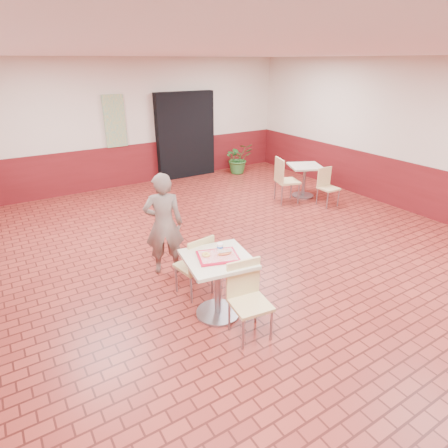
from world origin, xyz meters
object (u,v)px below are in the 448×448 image
main_table (218,277)px  long_john_donut (225,253)px  potted_plant (238,158)px  chair_main_front (247,295)px  serving_tray (218,256)px  paper_cup (220,247)px  second_table (304,176)px  ring_donut (206,255)px  customer (164,225)px  chair_main_back (197,263)px  chair_second_front (327,184)px  chair_second_left (284,178)px

main_table → long_john_donut: 0.32m
potted_plant → chair_main_front: bearing=-123.2°
serving_tray → paper_cup: size_ratio=4.85×
long_john_donut → second_table: bearing=35.3°
ring_donut → long_john_donut: size_ratio=0.59×
customer → long_john_donut: customer is taller
customer → chair_main_front: bearing=119.7°
chair_main_back → serving_tray: (0.02, -0.50, 0.33)m
chair_main_back → paper_cup: (0.11, -0.41, 0.39)m
customer → chair_second_front: size_ratio=1.90×
serving_tray → long_john_donut: long_john_donut is taller
main_table → second_table: bearing=34.5°
chair_main_front → chair_second_left: bearing=52.0°
customer → chair_second_left: (3.44, 1.39, -0.21)m
main_table → chair_second_front: bearing=27.4°
paper_cup → potted_plant: 6.30m
customer → chair_main_back: bearing=119.1°
ring_donut → paper_cup: bearing=6.7°
serving_tray → chair_second_front: size_ratio=0.58×
paper_cup → chair_second_front: 4.44m
chair_second_front → customer: bearing=-166.9°
chair_main_back → potted_plant: size_ratio=1.04×
main_table → paper_cup: size_ratio=8.38×
chair_main_front → long_john_donut: size_ratio=5.21×
customer → potted_plant: (3.91, 3.86, -0.34)m
chair_second_front → potted_plant: 3.08m
main_table → serving_tray: 0.28m
second_table → long_john_donut: bearing=-144.7°
ring_donut → chair_second_left: (3.45, 2.63, -0.29)m
chair_main_back → long_john_donut: long_john_donut is taller
long_john_donut → paper_cup: bearing=87.1°
main_table → potted_plant: 6.41m
customer → chair_second_front: (4.14, 0.79, -0.31)m
ring_donut → customer: bearing=89.7°
main_table → chair_second_left: chair_second_left is taller
paper_cup → second_table: paper_cup is taller
serving_tray → chair_second_front: (4.02, 2.09, -0.37)m
paper_cup → long_john_donut: bearing=-92.9°
main_table → ring_donut: ring_donut is taller
chair_main_front → chair_second_left: size_ratio=0.90×
paper_cup → potted_plant: bearing=53.8°
chair_main_back → chair_second_left: (3.35, 2.19, 0.07)m
paper_cup → chair_second_left: bearing=38.8°
serving_tray → second_table: (3.98, 2.74, -0.32)m
chair_main_front → potted_plant: (3.68, 5.62, -0.08)m
chair_main_front → chair_second_left: (3.22, 3.15, 0.06)m
chair_second_left → chair_second_front: bearing=-113.8°
chair_second_left → paper_cup: bearing=146.1°
potted_plant → ring_donut: bearing=-127.5°
customer → potted_plant: 5.50m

